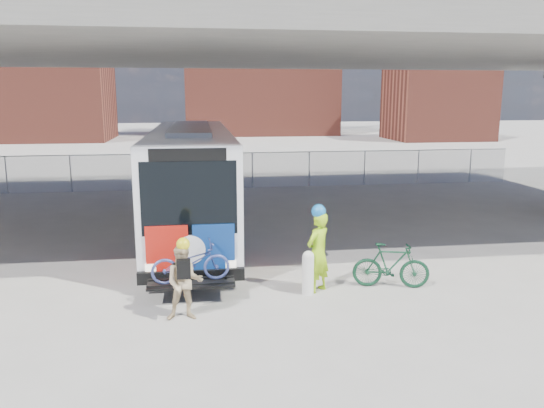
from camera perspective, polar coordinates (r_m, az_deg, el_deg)
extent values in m
plane|color=#9E9991|center=(15.82, -1.23, -5.67)|extent=(160.00, 160.00, 0.00)
cube|color=silver|center=(18.51, -8.64, 2.94)|extent=(2.55, 12.00, 3.20)
cube|color=black|center=(18.93, -8.69, 5.08)|extent=(2.61, 11.00, 1.28)
cube|color=black|center=(12.58, -8.91, 0.64)|extent=(2.24, 0.12, 1.76)
cube|color=black|center=(12.43, -9.06, 5.28)|extent=(1.78, 0.12, 0.30)
cube|color=black|center=(12.97, -8.66, -7.64)|extent=(2.55, 0.20, 0.30)
cube|color=#AE160D|center=(12.83, -11.21, -4.91)|extent=(1.00, 0.08, 1.20)
cube|color=navy|center=(12.81, -6.27, -4.78)|extent=(1.00, 0.08, 1.20)
cylinder|color=silver|center=(12.78, -8.74, -4.88)|extent=(0.70, 0.06, 0.70)
cube|color=gray|center=(18.34, -8.80, 8.10)|extent=(1.28, 7.20, 0.14)
cube|color=black|center=(12.50, -8.67, -8.39)|extent=(2.00, 0.70, 0.06)
cylinder|color=black|center=(14.59, -13.17, -5.43)|extent=(0.30, 1.00, 1.00)
cylinder|color=black|center=(14.56, -4.04, -5.19)|extent=(0.30, 1.00, 1.00)
cylinder|color=black|center=(22.94, -11.34, 0.83)|extent=(0.30, 1.00, 1.00)
cylinder|color=black|center=(22.91, -5.56, 0.99)|extent=(0.30, 1.00, 1.00)
cube|color=#AE160D|center=(14.98, -13.68, -1.84)|extent=(0.06, 2.60, 1.70)
cube|color=navy|center=(16.53, -13.16, -0.56)|extent=(0.06, 1.40, 1.70)
cube|color=#AE160D|center=(14.94, -3.67, -1.57)|extent=(0.06, 2.60, 1.70)
cube|color=navy|center=(16.50, -4.10, -0.31)|extent=(0.06, 1.40, 1.70)
imported|color=#3D4887|center=(12.34, -8.75, -6.20)|extent=(1.88, 0.90, 0.95)
cube|color=#605E59|center=(19.20, -2.81, 17.73)|extent=(40.00, 16.00, 1.50)
cube|color=#605E59|center=(19.30, -2.83, 20.09)|extent=(40.00, 0.60, 0.80)
cylinder|color=gray|center=(27.97, -20.83, 3.04)|extent=(0.06, 0.06, 1.80)
cylinder|color=gray|center=(27.36, -12.63, 3.34)|extent=(0.06, 0.06, 1.80)
cylinder|color=gray|center=(27.33, -4.23, 3.58)|extent=(0.06, 0.06, 1.80)
cylinder|color=gray|center=(27.87, 4.02, 3.74)|extent=(0.06, 0.06, 1.80)
cylinder|color=gray|center=(28.97, 11.80, 3.82)|extent=(0.06, 0.06, 1.80)
cylinder|color=gray|center=(30.55, 18.90, 3.84)|extent=(0.06, 0.06, 1.80)
plane|color=gray|center=(27.33, -4.23, 3.58)|extent=(30.00, 0.00, 30.00)
cube|color=gray|center=(27.21, -4.26, 5.50)|extent=(30.00, 0.05, 0.04)
cube|color=brown|center=(62.16, -23.60, 10.93)|extent=(14.00, 10.00, 10.00)
cube|color=brown|center=(67.47, -1.43, 12.70)|extent=(18.00, 12.00, 12.00)
cube|color=brown|center=(60.75, 17.39, 10.43)|extent=(10.00, 8.00, 8.00)
cylinder|color=brown|center=(72.18, 4.89, 17.77)|extent=(2.20, 2.20, 25.00)
cylinder|color=white|center=(12.83, 3.89, -7.66)|extent=(0.28, 0.28, 0.94)
sphere|color=white|center=(12.68, 3.92, -5.66)|extent=(0.28, 0.28, 0.28)
imported|color=#A0DC17|center=(12.88, 4.96, -5.18)|extent=(0.86, 0.82, 1.98)
sphere|color=blue|center=(12.62, 5.04, -0.79)|extent=(0.34, 0.34, 0.34)
imported|color=tan|center=(11.45, -9.40, -8.35)|extent=(0.80, 0.63, 1.64)
sphere|color=yellow|center=(11.19, -9.54, -4.30)|extent=(0.28, 0.28, 0.28)
cube|color=black|center=(11.14, -9.48, -6.90)|extent=(0.28, 0.16, 0.40)
imported|color=#133B25|center=(13.53, 12.68, -6.47)|extent=(1.96, 0.97, 1.13)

